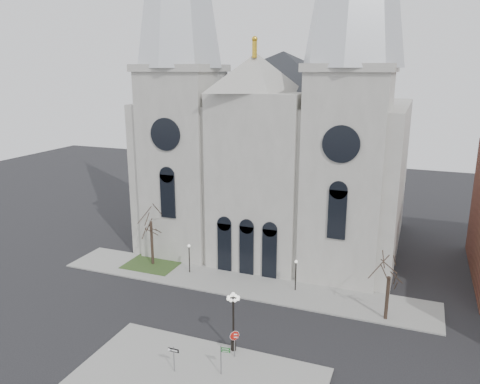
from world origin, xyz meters
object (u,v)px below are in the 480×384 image
(globe_lamp, at_px, (233,314))
(one_way_sign, at_px, (174,355))
(stop_sign, at_px, (235,338))
(street_name_sign, at_px, (222,358))

(globe_lamp, height_order, one_way_sign, globe_lamp)
(globe_lamp, xyz_separation_m, one_way_sign, (-3.07, -4.10, -1.79))
(stop_sign, bearing_deg, street_name_sign, -112.20)
(one_way_sign, bearing_deg, street_name_sign, 14.69)
(street_name_sign, bearing_deg, stop_sign, 80.36)
(stop_sign, xyz_separation_m, street_name_sign, (-0.04, -2.34, -0.26))
(globe_lamp, bearing_deg, street_name_sign, -83.09)
(one_way_sign, bearing_deg, globe_lamp, 52.42)
(globe_lamp, bearing_deg, one_way_sign, -126.83)
(stop_sign, relative_size, street_name_sign, 0.97)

